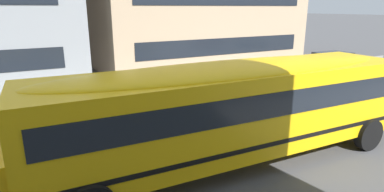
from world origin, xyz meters
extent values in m
plane|color=#4C4C4F|center=(0.00, 0.00, 0.00)|extent=(400.00, 400.00, 0.00)
cube|color=gray|center=(0.00, 7.63, 0.01)|extent=(120.00, 3.00, 0.01)
cube|color=silver|center=(0.00, 0.00, 0.00)|extent=(110.00, 0.16, 0.01)
cube|color=yellow|center=(1.12, -1.64, 1.65)|extent=(11.43, 3.00, 2.27)
cube|color=black|center=(6.86, -1.85, 0.70)|extent=(0.30, 2.58, 0.37)
cube|color=black|center=(1.12, -1.64, 2.06)|extent=(10.75, 3.01, 0.66)
cube|color=black|center=(1.12, -1.64, 0.98)|extent=(11.45, 3.03, 0.12)
ellipsoid|color=yellow|center=(1.12, -1.64, 2.78)|extent=(10.97, 2.77, 0.37)
cylinder|color=red|center=(-2.46, -0.03, 1.54)|extent=(0.47, 0.47, 0.03)
cylinder|color=black|center=(-3.14, -0.19, 0.52)|extent=(1.04, 0.33, 1.03)
cylinder|color=black|center=(5.37, -3.08, 0.52)|extent=(1.04, 0.33, 1.03)
cylinder|color=black|center=(5.47, -0.51, 0.52)|extent=(1.04, 0.33, 1.03)
cube|color=silver|center=(13.87, 4.94, 0.65)|extent=(3.99, 1.91, 0.70)
cube|color=black|center=(13.72, 4.95, 1.32)|extent=(2.28, 1.68, 0.64)
cylinder|color=black|center=(15.21, 5.72, 0.30)|extent=(0.61, 0.21, 0.60)
cylinder|color=black|center=(15.12, 4.02, 0.30)|extent=(0.61, 0.21, 0.60)
cylinder|color=black|center=(12.61, 5.86, 0.30)|extent=(0.61, 0.21, 0.60)
cylinder|color=black|center=(12.52, 4.16, 0.30)|extent=(0.61, 0.21, 0.60)
cube|color=black|center=(8.08, 9.11, 1.92)|extent=(12.70, 0.04, 1.10)
camera|label=1|loc=(-4.07, -8.63, 4.44)|focal=29.43mm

